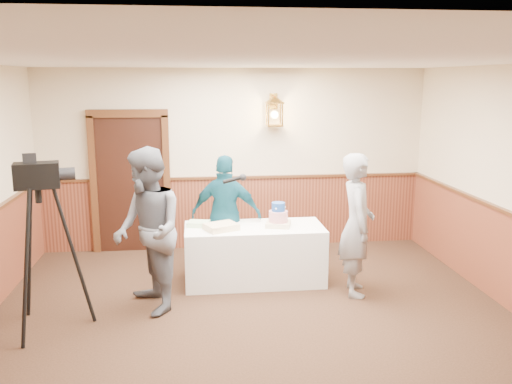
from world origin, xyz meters
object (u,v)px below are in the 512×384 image
at_px(sheet_cake_green, 199,224).
at_px(assistant_p, 226,215).
at_px(tiered_cake, 278,217).
at_px(display_table, 254,254).
at_px(interviewer, 148,231).
at_px(baker, 357,225).
at_px(tv_camera_rig, 44,256).
at_px(sheet_cake_yellow, 221,227).

distance_m(sheet_cake_green, assistant_p, 0.47).
bearing_deg(sheet_cake_green, tiered_cake, -6.68).
distance_m(display_table, interviewer, 1.62).
height_order(display_table, baker, baker).
xyz_separation_m(display_table, sheet_cake_green, (-0.72, 0.10, 0.41)).
relative_size(tiered_cake, tv_camera_rig, 0.21).
relative_size(sheet_cake_green, assistant_p, 0.17).
bearing_deg(assistant_p, tiered_cake, 163.64).
bearing_deg(display_table, sheet_cake_green, 172.15).
distance_m(sheet_cake_yellow, interviewer, 1.10).
height_order(sheet_cake_yellow, interviewer, interviewer).
distance_m(tiered_cake, assistant_p, 0.77).
xyz_separation_m(sheet_cake_yellow, tv_camera_rig, (-1.92, -1.00, 0.02)).
relative_size(assistant_p, tv_camera_rig, 0.91).
relative_size(interviewer, tv_camera_rig, 1.05).
bearing_deg(sheet_cake_green, sheet_cake_yellow, -36.74).
bearing_deg(sheet_cake_yellow, sheet_cake_green, 143.26).
distance_m(display_table, sheet_cake_green, 0.83).
bearing_deg(sheet_cake_green, display_table, -7.85).
distance_m(tiered_cake, sheet_cake_green, 1.04).
xyz_separation_m(interviewer, tv_camera_rig, (-1.06, -0.34, -0.14)).
relative_size(sheet_cake_yellow, tv_camera_rig, 0.22).
bearing_deg(sheet_cake_yellow, interviewer, -142.47).
distance_m(interviewer, baker, 2.51).
xyz_separation_m(sheet_cake_green, tv_camera_rig, (-1.63, -1.21, 0.03)).
xyz_separation_m(sheet_cake_yellow, assistant_p, (0.09, 0.49, 0.03)).
distance_m(display_table, baker, 1.41).
bearing_deg(sheet_cake_yellow, baker, -14.66).
relative_size(sheet_cake_green, interviewer, 0.14).
bearing_deg(display_table, sheet_cake_yellow, -165.35).
bearing_deg(assistant_p, tv_camera_rig, 51.34).
height_order(sheet_cake_green, baker, baker).
distance_m(tiered_cake, sheet_cake_yellow, 0.76).
relative_size(sheet_cake_green, baker, 0.15).
bearing_deg(sheet_cake_green, interviewer, -123.37).
relative_size(interviewer, baker, 1.07).
relative_size(display_table, baker, 1.02).
bearing_deg(assistant_p, interviewer, 65.18).
bearing_deg(assistant_p, sheet_cake_yellow, 94.05).
relative_size(display_table, tv_camera_rig, 1.00).
bearing_deg(interviewer, assistant_p, 120.15).
relative_size(display_table, sheet_cake_yellow, 4.62).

